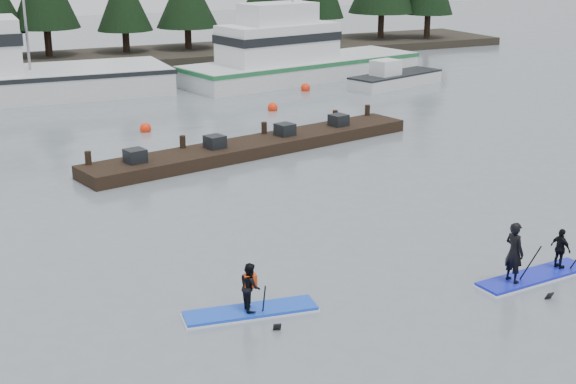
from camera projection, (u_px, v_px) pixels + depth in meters
name	position (u px, v px, depth m)	size (l,w,h in m)	color
ground	(395.00, 302.00, 19.44)	(160.00, 160.00, 0.00)	slate
far_shore	(62.00, 62.00, 55.40)	(70.00, 8.00, 0.60)	#2D281E
treeline	(62.00, 66.00, 55.49)	(60.00, 4.00, 8.00)	black
fishing_boat_medium	(297.00, 69.00, 50.01)	(16.46, 7.57, 9.26)	silver
skiff	(396.00, 80.00, 47.87)	(6.46, 1.94, 0.75)	silver
floating_dock	(256.00, 146.00, 33.00)	(15.15, 2.02, 0.50)	black
buoy_d	(273.00, 110.00, 41.15)	(0.52, 0.52, 0.52)	#F72C0C
buoy_c	(305.00, 91.00, 46.51)	(0.55, 0.55, 0.55)	#F72C0C
buoy_b	(146.00, 132.00, 36.64)	(0.53, 0.53, 0.53)	#F72C0C
paddleboard_solo	(250.00, 298.00, 18.72)	(3.21, 1.28, 1.78)	blue
paddleboard_duo	(532.00, 261.00, 20.56)	(3.42, 1.26, 2.22)	#1420C2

